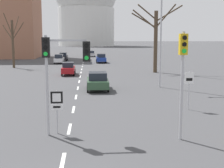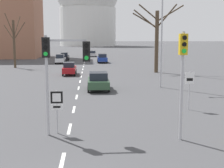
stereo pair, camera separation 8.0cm
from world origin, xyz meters
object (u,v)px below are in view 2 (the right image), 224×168
(traffic_signal_near_right, at_px, (183,65))
(sedan_near_left, at_px, (102,58))
(sedan_distant_centre, at_px, (65,57))
(sedan_near_right, at_px, (98,81))
(sedan_far_left, at_px, (92,54))
(route_sign_post, at_px, (57,105))
(street_lamp_right, at_px, (158,27))
(sedan_mid_centre, at_px, (60,59))
(speed_limit_sign, at_px, (189,84))
(sedan_far_right, at_px, (69,68))
(traffic_signal_centre_tall, at_px, (60,60))

(traffic_signal_near_right, relative_size, sedan_near_left, 1.11)
(sedan_distant_centre, bearing_deg, traffic_signal_near_right, -79.54)
(sedan_near_right, distance_m, sedan_distant_centre, 37.65)
(traffic_signal_near_right, bearing_deg, sedan_near_left, 92.37)
(sedan_far_left, distance_m, sedan_distant_centre, 15.16)
(route_sign_post, xyz_separation_m, street_lamp_right, (8.17, 14.18, 4.31))
(street_lamp_right, bearing_deg, sedan_mid_centre, 112.38)
(speed_limit_sign, height_order, sedan_near_right, speed_limit_sign)
(sedan_mid_centre, bearing_deg, sedan_distant_centre, 87.90)
(traffic_signal_near_right, height_order, route_sign_post, traffic_signal_near_right)
(sedan_near_left, xyz_separation_m, sedan_distant_centre, (-7.62, 5.69, -0.00))
(sedan_near_right, distance_m, sedan_far_right, 12.49)
(traffic_signal_near_right, height_order, speed_limit_sign, traffic_signal_near_right)
(traffic_signal_near_right, relative_size, speed_limit_sign, 1.97)
(sedan_near_right, height_order, sedan_far_left, sedan_near_right)
(sedan_near_right, xyz_separation_m, sedan_distant_centre, (-6.02, 37.17, 0.03))
(sedan_near_right, xyz_separation_m, sedan_far_right, (-3.41, 12.01, 0.00))
(sedan_far_right, xyz_separation_m, sedan_distant_centre, (-2.61, 25.15, 0.03))
(traffic_signal_centre_tall, bearing_deg, sedan_far_right, 92.85)
(sedan_distant_centre, bearing_deg, sedan_near_right, -80.80)
(sedan_near_left, distance_m, sedan_distant_centre, 9.51)
(sedan_near_left, xyz_separation_m, sedan_mid_centre, (-7.87, -1.11, -0.00))
(speed_limit_sign, height_order, sedan_mid_centre, speed_limit_sign)
(sedan_mid_centre, relative_size, sedan_far_left, 1.12)
(sedan_near_left, height_order, sedan_far_left, sedan_near_left)
(sedan_mid_centre, height_order, sedan_far_right, sedan_mid_centre)
(traffic_signal_near_right, height_order, sedan_mid_centre, traffic_signal_near_right)
(traffic_signal_centre_tall, distance_m, speed_limit_sign, 9.57)
(street_lamp_right, xyz_separation_m, sedan_far_left, (-5.92, 49.99, -5.04))
(traffic_signal_centre_tall, distance_m, sedan_near_right, 13.74)
(speed_limit_sign, relative_size, sedan_far_left, 0.65)
(sedan_mid_centre, bearing_deg, traffic_signal_near_right, -77.69)
(traffic_signal_near_right, height_order, sedan_near_right, traffic_signal_near_right)
(sedan_far_right, height_order, sedan_distant_centre, sedan_distant_centre)
(sedan_distant_centre, bearing_deg, street_lamp_right, -71.89)
(route_sign_post, height_order, sedan_near_right, route_sign_post)
(sedan_far_left, bearing_deg, sedan_near_right, -89.81)
(sedan_near_right, bearing_deg, traffic_signal_near_right, -76.34)
(sedan_near_left, xyz_separation_m, sedan_far_right, (-5.01, -19.46, -0.04))
(sedan_near_left, bearing_deg, sedan_distant_centre, 143.26)
(traffic_signal_near_right, distance_m, street_lamp_right, 15.88)
(sedan_near_left, distance_m, sedan_mid_centre, 7.95)
(traffic_signal_near_right, bearing_deg, sedan_near_right, 103.66)
(sedan_far_right, bearing_deg, speed_limit_sign, -65.61)
(street_lamp_right, bearing_deg, traffic_signal_near_right, -98.26)
(speed_limit_sign, bearing_deg, sedan_distant_centre, 104.59)
(sedan_near_right, xyz_separation_m, sedan_mid_centre, (-6.27, 30.36, 0.03))
(traffic_signal_near_right, xyz_separation_m, street_lamp_right, (2.26, 15.55, 2.26))
(sedan_near_left, xyz_separation_m, sedan_near_right, (-1.60, -31.47, -0.04))
(traffic_signal_near_right, distance_m, sedan_near_right, 15.06)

